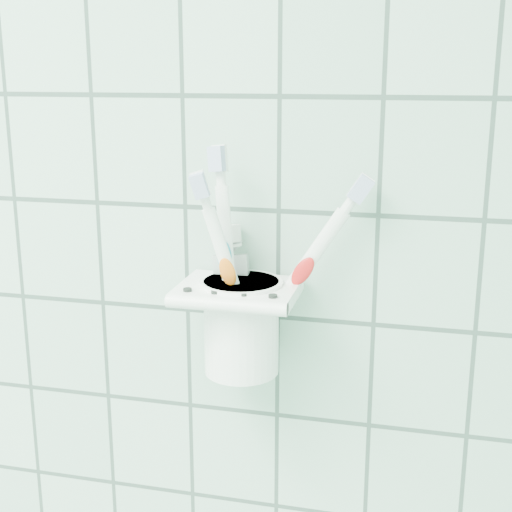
{
  "coord_description": "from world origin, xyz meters",
  "views": [
    {
      "loc": [
        0.83,
        0.52,
        1.5
      ],
      "look_at": [
        0.69,
        1.1,
        1.34
      ],
      "focal_mm": 50.0,
      "sensor_mm": 36.0,
      "label": 1
    }
  ],
  "objects_px": {
    "holder_bracket": "(239,292)",
    "toothbrush_blue": "(234,260)",
    "toothbrush_pink": "(258,265)",
    "cup": "(241,323)",
    "toothbrush_orange": "(239,252)",
    "toothpaste_tube": "(237,284)"
  },
  "relations": [
    {
      "from": "holder_bracket",
      "to": "toothbrush_pink",
      "type": "bearing_deg",
      "value": 13.75
    },
    {
      "from": "toothbrush_pink",
      "to": "toothbrush_orange",
      "type": "bearing_deg",
      "value": 155.55
    },
    {
      "from": "holder_bracket",
      "to": "toothbrush_pink",
      "type": "height_order",
      "value": "toothbrush_pink"
    },
    {
      "from": "cup",
      "to": "toothbrush_blue",
      "type": "distance_m",
      "value": 0.07
    },
    {
      "from": "toothpaste_tube",
      "to": "cup",
      "type": "bearing_deg",
      "value": -63.12
    },
    {
      "from": "cup",
      "to": "toothpaste_tube",
      "type": "distance_m",
      "value": 0.04
    },
    {
      "from": "holder_bracket",
      "to": "toothpaste_tube",
      "type": "xyz_separation_m",
      "value": [
        -0.01,
        0.02,
        0.0
      ]
    },
    {
      "from": "toothbrush_blue",
      "to": "toothbrush_pink",
      "type": "bearing_deg",
      "value": 34.84
    },
    {
      "from": "cup",
      "to": "toothbrush_orange",
      "type": "distance_m",
      "value": 0.07
    },
    {
      "from": "toothbrush_pink",
      "to": "toothpaste_tube",
      "type": "height_order",
      "value": "toothbrush_pink"
    },
    {
      "from": "toothbrush_pink",
      "to": "holder_bracket",
      "type": "bearing_deg",
      "value": -175.95
    },
    {
      "from": "toothbrush_pink",
      "to": "toothpaste_tube",
      "type": "bearing_deg",
      "value": 145.46
    },
    {
      "from": "holder_bracket",
      "to": "cup",
      "type": "bearing_deg",
      "value": 63.89
    },
    {
      "from": "toothbrush_blue",
      "to": "toothpaste_tube",
      "type": "relative_size",
      "value": 1.55
    },
    {
      "from": "holder_bracket",
      "to": "toothbrush_blue",
      "type": "height_order",
      "value": "toothbrush_blue"
    },
    {
      "from": "cup",
      "to": "toothbrush_blue",
      "type": "bearing_deg",
      "value": -113.27
    },
    {
      "from": "holder_bracket",
      "to": "cup",
      "type": "relative_size",
      "value": 1.2
    },
    {
      "from": "toothbrush_pink",
      "to": "toothbrush_orange",
      "type": "xyz_separation_m",
      "value": [
        -0.02,
        0.01,
        0.01
      ]
    },
    {
      "from": "cup",
      "to": "toothbrush_pink",
      "type": "relative_size",
      "value": 0.47
    },
    {
      "from": "holder_bracket",
      "to": "toothbrush_orange",
      "type": "xyz_separation_m",
      "value": [
        -0.0,
        0.01,
        0.04
      ]
    },
    {
      "from": "toothbrush_orange",
      "to": "holder_bracket",
      "type": "bearing_deg",
      "value": -87.59
    },
    {
      "from": "holder_bracket",
      "to": "cup",
      "type": "height_order",
      "value": "same"
    }
  ]
}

